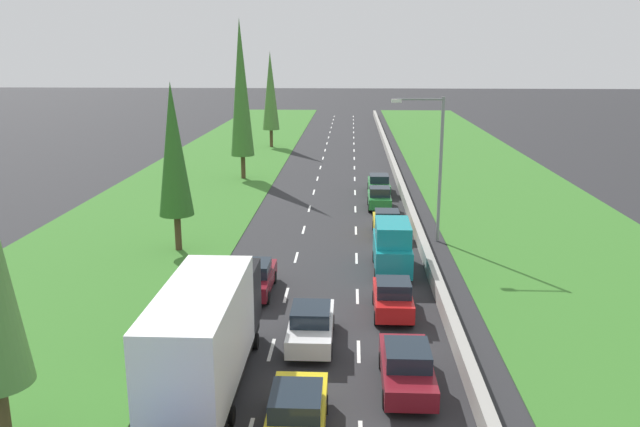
% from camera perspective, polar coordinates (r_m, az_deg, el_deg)
% --- Properties ---
extents(ground_plane, '(300.00, 300.00, 0.00)m').
position_cam_1_polar(ground_plane, '(63.86, 1.48, 3.58)').
color(ground_plane, '#28282B').
rests_on(ground_plane, ground).
extents(grass_verge_left, '(14.00, 140.00, 0.04)m').
position_cam_1_polar(grass_verge_left, '(65.35, -9.70, 3.64)').
color(grass_verge_left, '#387528').
rests_on(grass_verge_left, ground).
extents(grass_verge_right, '(14.00, 140.00, 0.04)m').
position_cam_1_polar(grass_verge_right, '(65.15, 14.23, 3.38)').
color(grass_verge_right, '#387528').
rests_on(grass_verge_right, ground).
extents(median_barrier, '(0.44, 120.00, 0.85)m').
position_cam_1_polar(median_barrier, '(63.92, 6.61, 3.88)').
color(median_barrier, '#9E9B93').
rests_on(median_barrier, ground).
extents(lane_markings, '(3.64, 116.00, 0.01)m').
position_cam_1_polar(lane_markings, '(63.86, 1.48, 3.58)').
color(lane_markings, white).
rests_on(lane_markings, ground).
extents(maroon_sedan_right_lane, '(1.82, 4.50, 1.64)m').
position_cam_1_polar(maroon_sedan_right_lane, '(23.71, 7.63, -13.23)').
color(maroon_sedan_right_lane, maroon).
rests_on(maroon_sedan_right_lane, ground).
extents(red_hatchback_right_lane, '(1.74, 3.90, 1.72)m').
position_cam_1_polar(red_hatchback_right_lane, '(29.70, 6.42, -7.34)').
color(red_hatchback_right_lane, red).
rests_on(red_hatchback_right_lane, ground).
extents(teal_van_right_lane, '(1.96, 4.90, 2.82)m').
position_cam_1_polar(teal_van_right_lane, '(35.19, 6.36, -2.93)').
color(teal_van_right_lane, teal).
rests_on(teal_van_right_lane, ground).
extents(white_box_truck_left_lane, '(2.46, 9.40, 4.18)m').
position_cam_1_polar(white_box_truck_left_lane, '(22.97, -9.91, -10.46)').
color(white_box_truck_left_lane, black).
rests_on(white_box_truck_left_lane, ground).
extents(yellow_hatchback_right_lane, '(1.74, 3.90, 1.72)m').
position_cam_1_polar(yellow_hatchback_right_lane, '(42.18, 5.88, -0.83)').
color(yellow_hatchback_right_lane, yellow).
rests_on(yellow_hatchback_right_lane, ground).
extents(yellow_sedan_centre_lane, '(1.82, 4.50, 1.64)m').
position_cam_1_polar(yellow_sedan_centre_lane, '(20.85, -2.07, -17.21)').
color(yellow_sedan_centre_lane, yellow).
rests_on(yellow_sedan_centre_lane, ground).
extents(green_hatchback_right_lane, '(1.74, 3.90, 1.72)m').
position_cam_1_polar(green_hatchback_right_lane, '(49.30, 5.25, 1.37)').
color(green_hatchback_right_lane, '#237A33').
rests_on(green_hatchback_right_lane, ground).
extents(maroon_sedan_left_lane, '(1.82, 4.50, 1.64)m').
position_cam_1_polar(maroon_sedan_left_lane, '(32.24, -5.80, -5.62)').
color(maroon_sedan_left_lane, maroon).
rests_on(maroon_sedan_left_lane, ground).
extents(green_sedan_right_lane, '(1.82, 4.50, 1.64)m').
position_cam_1_polar(green_sedan_right_lane, '(54.62, 5.20, 2.59)').
color(green_sedan_right_lane, '#237A33').
rests_on(green_sedan_right_lane, ground).
extents(white_sedan_centre_lane, '(1.82, 4.50, 1.64)m').
position_cam_1_polar(white_sedan_centre_lane, '(26.79, -0.79, -9.76)').
color(white_sedan_centre_lane, white).
rests_on(white_sedan_centre_lane, ground).
extents(poplar_tree_second, '(2.05, 2.05, 10.02)m').
position_cam_1_polar(poplar_tree_second, '(38.69, -12.76, 5.44)').
color(poplar_tree_second, '#4C3823').
rests_on(poplar_tree_second, ground).
extents(poplar_tree_third, '(2.17, 2.17, 14.61)m').
position_cam_1_polar(poplar_tree_third, '(60.47, -6.97, 10.87)').
color(poplar_tree_third, '#4C3823').
rests_on(poplar_tree_third, ground).
extents(poplar_tree_fourth, '(2.09, 2.09, 11.68)m').
position_cam_1_polar(poplar_tree_fourth, '(80.91, -4.38, 10.68)').
color(poplar_tree_fourth, '#4C3823').
rests_on(poplar_tree_fourth, ground).
extents(street_light_mast, '(3.20, 0.28, 9.00)m').
position_cam_1_polar(street_light_mast, '(40.38, 10.09, 4.74)').
color(street_light_mast, gray).
rests_on(street_light_mast, ground).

